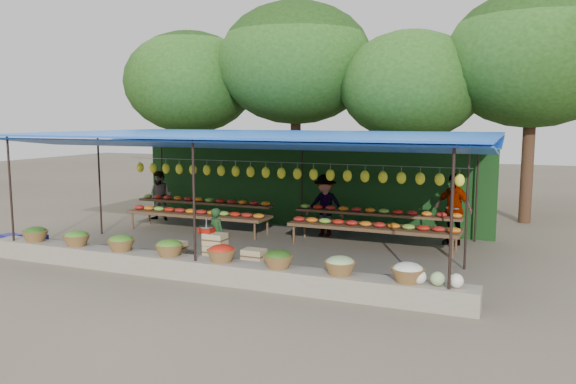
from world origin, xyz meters
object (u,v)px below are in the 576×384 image
at_px(crate_counter, 214,255).
at_px(vendor_seated, 217,235).
at_px(blue_crate_front, 35,241).
at_px(weighing_scale, 207,229).
at_px(blue_crate_back, 11,240).

bearing_deg(crate_counter, vendor_seated, 113.87).
bearing_deg(blue_crate_front, vendor_seated, 23.87).
bearing_deg(vendor_seated, blue_crate_front, 28.31).
relative_size(weighing_scale, blue_crate_front, 0.57).
distance_m(vendor_seated, blue_crate_back, 5.57).
distance_m(crate_counter, blue_crate_back, 5.76).
height_order(weighing_scale, vendor_seated, vendor_seated).
relative_size(weighing_scale, vendor_seated, 0.27).
relative_size(vendor_seated, blue_crate_front, 2.13).
relative_size(weighing_scale, blue_crate_back, 0.65).
xyz_separation_m(crate_counter, blue_crate_front, (-5.05, 0.03, -0.14)).
relative_size(crate_counter, weighing_scale, 7.31).
height_order(crate_counter, weighing_scale, weighing_scale).
xyz_separation_m(vendor_seated, blue_crate_front, (-4.80, -0.54, -0.44)).
xyz_separation_m(crate_counter, weighing_scale, (-0.18, -0.00, 0.54)).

